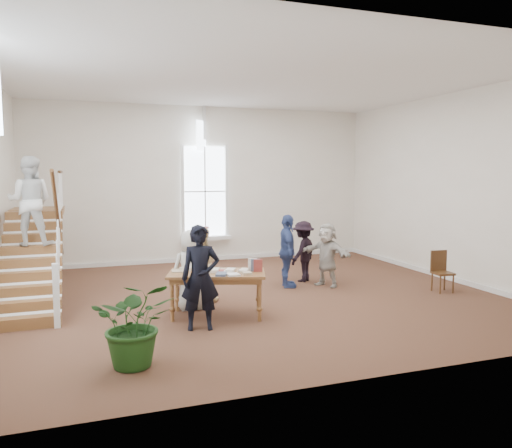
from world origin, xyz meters
name	(u,v)px	position (x,y,z in m)	size (l,w,h in m)	color
ground	(255,296)	(0.00, 0.00, 0.00)	(10.00, 10.00, 0.00)	#4C2C1E
room_shell	(206,248)	(0.00, 4.39, 0.40)	(10.49, 10.00, 10.00)	silver
staircase	(32,224)	(-4.34, 0.75, 1.62)	(1.10, 4.10, 2.92)	brown
library_table	(217,277)	(-1.13, -1.17, 0.73)	(1.92, 1.36, 0.88)	brown
police_officer	(200,278)	(-1.58, -1.82, 0.88)	(0.64, 0.42, 1.75)	black
elderly_woman	(191,270)	(-1.48, -0.57, 0.77)	(0.75, 0.49, 1.53)	beige
person_yellow	(200,265)	(-1.18, -0.07, 0.76)	(0.74, 0.58, 1.52)	beige
woman_cluster_a	(287,251)	(0.97, 0.52, 0.83)	(0.97, 0.41, 1.66)	#34467E
woman_cluster_b	(303,251)	(1.57, 0.97, 0.73)	(0.94, 0.54, 1.45)	black
woman_cluster_c	(327,255)	(1.87, 0.32, 0.73)	(1.36, 0.43, 1.47)	#BCB5AA
floor_plant	(135,323)	(-2.77, -3.10, 0.60)	(1.07, 0.93, 1.19)	#193E13
side_chair	(441,269)	(4.01, -0.95, 0.49)	(0.43, 0.43, 0.90)	#37200F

